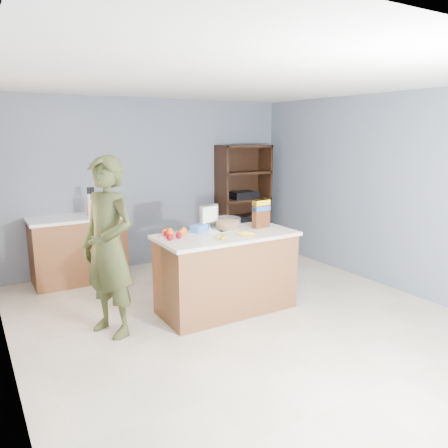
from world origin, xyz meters
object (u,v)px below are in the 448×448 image
person (108,247)px  tv (209,215)px  shelving_unit (242,201)px  cereal_box (261,212)px  counter_peninsula (226,275)px

person → tv: person is taller
shelving_unit → tv: shelving_unit is taller
person → tv: (1.26, 0.22, 0.16)m
cereal_box → shelving_unit: bearing=62.5°
shelving_unit → counter_peninsula: bearing=-127.1°
person → cereal_box: 1.82m
tv → cereal_box: bearing=-24.8°
shelving_unit → cereal_box: shelving_unit is taller
shelving_unit → tv: (-1.59, -1.73, 0.19)m
shelving_unit → person: size_ratio=1.00×
person → tv: 1.29m
shelving_unit → cereal_box: bearing=-117.5°
counter_peninsula → shelving_unit: size_ratio=0.87×
counter_peninsula → person: 1.39m
counter_peninsula → cereal_box: cereal_box is taller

